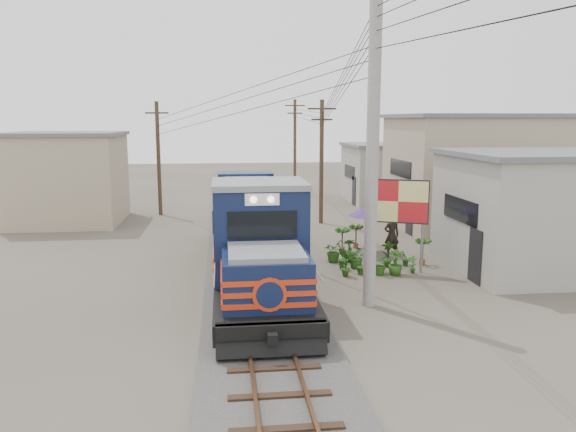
{
  "coord_description": "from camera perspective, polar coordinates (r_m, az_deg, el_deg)",
  "views": [
    {
      "loc": [
        -1.12,
        -17.43,
        5.91
      ],
      "look_at": [
        1.4,
        3.94,
        2.2
      ],
      "focal_mm": 35.0,
      "sensor_mm": 36.0,
      "label": 1
    }
  ],
  "objects": [
    {
      "name": "shophouse_front",
      "position": [
        24.27,
        24.69,
        0.47
      ],
      "size": [
        7.35,
        6.3,
        4.7
      ],
      "color": "gray",
      "rests_on": "ground"
    },
    {
      "name": "shophouse_mid",
      "position": [
        32.55,
        18.09,
        4.37
      ],
      "size": [
        8.4,
        7.35,
        6.2
      ],
      "color": "tan",
      "rests_on": "ground"
    },
    {
      "name": "track",
      "position": [
        28.03,
        -4.3,
        -1.87
      ],
      "size": [
        1.15,
        70.0,
        0.12
      ],
      "color": "#51331E",
      "rests_on": "ground"
    },
    {
      "name": "ballast",
      "position": [
        28.06,
        -4.3,
        -2.23
      ],
      "size": [
        3.6,
        70.0,
        0.16
      ],
      "primitive_type": "cube",
      "color": "#595651",
      "rests_on": "ground"
    },
    {
      "name": "market_umbrella",
      "position": [
        25.18,
        8.27,
        0.54
      ],
      "size": [
        2.25,
        2.25,
        2.17
      ],
      "rotation": [
        0.0,
        0.0,
        -0.15
      ],
      "color": "black",
      "rests_on": "ground"
    },
    {
      "name": "wooden_pole_mid",
      "position": [
        32.0,
        3.42,
        5.77
      ],
      "size": [
        1.6,
        0.24,
        7.0
      ],
      "color": "#4C3826",
      "rests_on": "ground"
    },
    {
      "name": "shophouse_left",
      "position": [
        34.74,
        -21.55,
        3.65
      ],
      "size": [
        6.3,
        6.3,
        5.2
      ],
      "color": "tan",
      "rests_on": "ground"
    },
    {
      "name": "power_lines",
      "position": [
        25.99,
        -4.69,
        13.4
      ],
      "size": [
        9.65,
        19.0,
        3.3
      ],
      "color": "black",
      "rests_on": "ground"
    },
    {
      "name": "billboard",
      "position": [
        22.16,
        11.12,
        1.23
      ],
      "size": [
        2.22,
        1.01,
        3.64
      ],
      "rotation": [
        0.0,
        0.0,
        -0.39
      ],
      "color": "#99999E",
      "rests_on": "ground"
    },
    {
      "name": "vendor",
      "position": [
        24.79,
        10.49,
        -1.95
      ],
      "size": [
        0.7,
        0.48,
        1.88
      ],
      "primitive_type": "imported",
      "rotation": [
        0.0,
        0.0,
        3.19
      ],
      "color": "black",
      "rests_on": "ground"
    },
    {
      "name": "ground",
      "position": [
        18.44,
        -2.93,
        -8.93
      ],
      "size": [
        120.0,
        120.0,
        0.0
      ],
      "primitive_type": "plane",
      "color": "#473F35",
      "rests_on": "ground"
    },
    {
      "name": "wooden_pole_far",
      "position": [
        45.85,
        0.7,
        7.32
      ],
      "size": [
        1.6,
        0.24,
        7.5
      ],
      "color": "#4C3826",
      "rests_on": "ground"
    },
    {
      "name": "shophouse_back",
      "position": [
        41.42,
        10.34,
        4.37
      ],
      "size": [
        6.3,
        6.3,
        4.2
      ],
      "color": "gray",
      "rests_on": "ground"
    },
    {
      "name": "plant_nursery",
      "position": [
        22.77,
        7.45,
        -4.15
      ],
      "size": [
        3.53,
        3.19,
        1.1
      ],
      "color": "#275418",
      "rests_on": "ground"
    },
    {
      "name": "locomotive",
      "position": [
        21.11,
        -3.56,
        -1.71
      ],
      "size": [
        2.9,
        15.76,
        3.91
      ],
      "color": "black",
      "rests_on": "ground"
    },
    {
      "name": "wooden_pole_left",
      "position": [
        35.71,
        -13.02,
        5.95
      ],
      "size": [
        1.6,
        0.24,
        7.0
      ],
      "color": "#4C3826",
      "rests_on": "ground"
    },
    {
      "name": "utility_pole_main",
      "position": [
        17.57,
        8.58,
        6.7
      ],
      "size": [
        0.4,
        0.4,
        10.0
      ],
      "color": "#9E9B93",
      "rests_on": "ground"
    }
  ]
}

